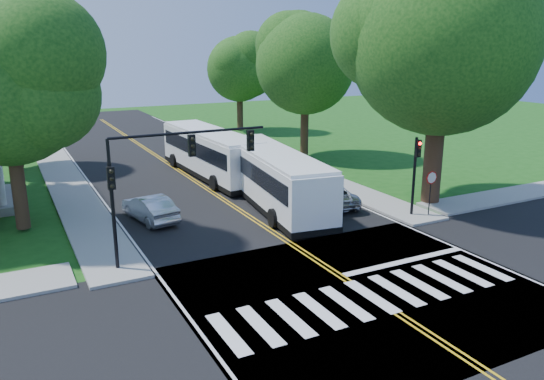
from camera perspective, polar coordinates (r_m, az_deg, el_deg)
ground at (r=21.59m, az=9.82°, el=-10.70°), size 140.00×140.00×0.00m
road at (r=36.63m, az=-7.29°, el=0.31°), size 14.00×96.00×0.01m
cross_road at (r=21.59m, az=9.82°, el=-10.69°), size 60.00×12.00×0.01m
center_line at (r=40.30m, az=-9.26°, el=1.62°), size 0.36×70.00×0.01m
edge_line_w at (r=38.82m, az=-18.82°, el=0.47°), size 0.12×70.00×0.01m
edge_line_e at (r=42.82m, az=-0.59°, el=2.62°), size 0.12×70.00×0.01m
crosswalk at (r=21.23m, az=10.64°, el=-11.17°), size 12.60×3.00×0.01m
stop_bar at (r=24.77m, az=14.12°, el=-7.42°), size 6.60×0.40×0.01m
sidewalk_nw at (r=41.54m, az=-21.52°, el=1.24°), size 2.60×40.00×0.15m
sidewalk_ne at (r=46.09m, az=-0.60°, el=3.60°), size 2.60×40.00×0.15m
sidewalk_xe at (r=39.99m, az=27.18°, el=0.09°), size 20.00×2.60×0.15m
tree_ne_big at (r=32.75m, az=17.89°, el=14.98°), size 10.80×10.80×14.91m
tree_west_near at (r=29.38m, az=-26.76°, el=10.06°), size 8.00×8.00×11.40m
tree_west_far at (r=45.40m, az=-26.53°, el=10.68°), size 7.60×7.60×10.67m
tree_east_mid at (r=45.83m, az=3.62°, el=13.32°), size 8.40×8.40×11.93m
tree_east_far at (r=60.55m, az=-3.53°, el=12.84°), size 7.20×7.20×10.34m
signal_nw at (r=23.14m, az=-11.31°, el=2.50°), size 7.15×0.46×5.66m
signal_ne at (r=30.37m, az=15.19°, el=2.53°), size 0.30×0.46×4.40m
stop_sign at (r=30.79m, az=16.74°, el=0.80°), size 0.76×0.08×2.53m
bus_lead at (r=31.82m, az=0.13°, el=1.45°), size 4.48×13.19×3.35m
bus_follow at (r=39.41m, az=-6.64°, el=4.06°), size 3.49×13.16×3.38m
hatchback at (r=29.96m, az=-13.01°, el=-1.90°), size 2.29×4.60×1.45m
suv at (r=32.23m, az=6.23°, el=-0.50°), size 2.95×5.05×1.32m
dark_sedan at (r=35.18m, az=2.80°, el=0.75°), size 1.96×4.02×1.13m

